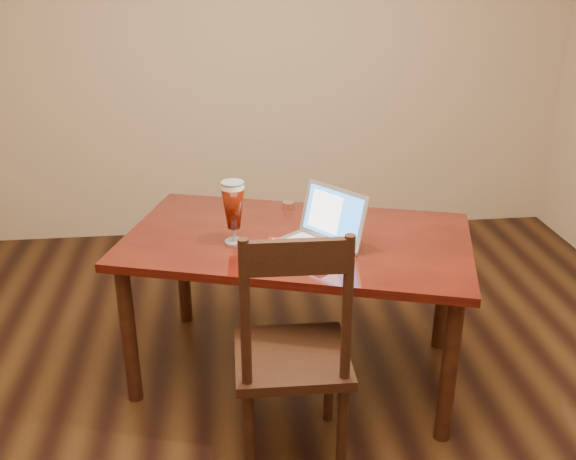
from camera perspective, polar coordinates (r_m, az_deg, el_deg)
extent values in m
plane|color=black|center=(2.94, 1.89, -19.38)|extent=(5.00, 5.00, 0.00)
cube|color=tan|center=(4.69, -2.40, 15.45)|extent=(4.50, 0.01, 2.70)
cube|color=#4B120A|center=(3.05, 0.81, -0.95)|extent=(1.82, 1.35, 0.04)
cylinder|color=#361A0D|center=(3.12, -13.96, -9.05)|extent=(0.07, 0.07, 0.72)
cylinder|color=#361A0D|center=(2.88, 14.11, -12.00)|extent=(0.07, 0.07, 0.72)
cylinder|color=#361A0D|center=(3.71, -9.32, -3.07)|extent=(0.07, 0.07, 0.72)
cylinder|color=#361A0D|center=(3.52, 13.67, -5.02)|extent=(0.07, 0.07, 0.72)
cube|color=#9B120E|center=(2.86, 1.82, -2.16)|extent=(0.50, 0.42, 0.00)
cube|color=silver|center=(2.86, 1.82, -2.12)|extent=(0.45, 0.37, 0.00)
cube|color=silver|center=(2.88, 1.90, -1.79)|extent=(0.42, 0.44, 0.02)
cube|color=#B1B1B6|center=(2.91, 2.58, -1.33)|extent=(0.27, 0.30, 0.00)
cube|color=#ACACB1|center=(2.83, 0.93, -2.05)|extent=(0.11, 0.11, 0.00)
cube|color=silver|center=(2.93, 4.04, 1.42)|extent=(0.28, 0.33, 0.24)
cube|color=blue|center=(2.93, 3.97, 1.42)|extent=(0.24, 0.28, 0.20)
cube|color=white|center=(2.95, 3.33, 1.64)|extent=(0.15, 0.17, 0.17)
cylinder|color=silver|center=(2.98, -4.77, -1.04)|extent=(0.09, 0.09, 0.01)
cylinder|color=silver|center=(2.97, -4.80, -0.37)|extent=(0.02, 0.02, 0.07)
cylinder|color=white|center=(2.88, -4.95, 3.89)|extent=(0.11, 0.11, 0.02)
cylinder|color=silver|center=(2.88, -4.96, 4.18)|extent=(0.11, 0.11, 0.01)
cylinder|color=silver|center=(3.36, 0.05, 2.17)|extent=(0.06, 0.06, 0.04)
cylinder|color=silver|center=(3.32, 3.60, 1.85)|extent=(0.06, 0.06, 0.04)
cube|color=black|center=(2.67, 0.33, -11.25)|extent=(0.47, 0.45, 0.04)
cylinder|color=black|center=(2.68, -3.49, -17.95)|extent=(0.04, 0.04, 0.45)
cylinder|color=black|center=(2.71, 4.83, -17.45)|extent=(0.04, 0.04, 0.45)
cylinder|color=black|center=(2.95, -3.74, -13.44)|extent=(0.04, 0.04, 0.45)
cylinder|color=black|center=(2.98, 3.67, -13.05)|extent=(0.04, 0.04, 0.45)
cylinder|color=black|center=(2.34, -3.83, -7.46)|extent=(0.04, 0.04, 0.59)
cylinder|color=black|center=(2.38, 5.29, -7.03)|extent=(0.04, 0.04, 0.59)
cube|color=black|center=(2.25, 0.80, -2.43)|extent=(0.38, 0.04, 0.13)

